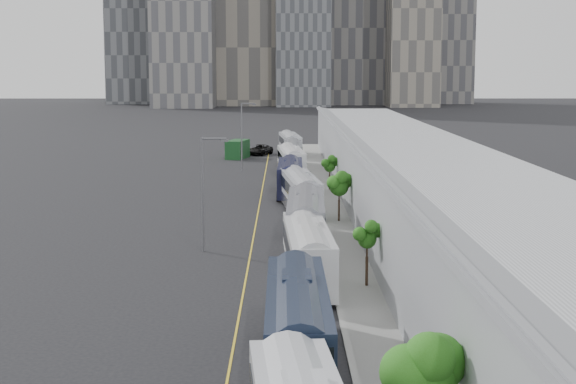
{
  "coord_description": "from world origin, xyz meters",
  "views": [
    {
      "loc": [
        1.02,
        -19.89,
        13.6
      ],
      "look_at": [
        1.35,
        56.21,
        3.0
      ],
      "focal_mm": 55.0,
      "sensor_mm": 36.0,
      "label": 1
    }
  ],
  "objects_px": {
    "bus_8": "(290,146)",
    "bus_3": "(306,224)",
    "bus_6": "(291,165)",
    "bus_1": "(297,332)",
    "bus_2": "(308,258)",
    "bus_7": "(293,157)",
    "shipping_container": "(238,149)",
    "bus_5": "(290,180)",
    "bus_4": "(301,196)",
    "street_lamp_near": "(205,186)",
    "suv": "(260,150)",
    "street_lamp_far": "(243,132)"
  },
  "relations": [
    {
      "from": "bus_6",
      "to": "bus_4",
      "type": "bearing_deg",
      "value": -92.3
    },
    {
      "from": "bus_6",
      "to": "bus_8",
      "type": "xyz_separation_m",
      "value": [
        0.05,
        28.0,
        -0.09
      ]
    },
    {
      "from": "bus_7",
      "to": "street_lamp_far",
      "type": "xyz_separation_m",
      "value": [
        -6.76,
        -3.19,
        3.7
      ]
    },
    {
      "from": "shipping_container",
      "to": "bus_1",
      "type": "bearing_deg",
      "value": -71.7
    },
    {
      "from": "bus_4",
      "to": "bus_7",
      "type": "bearing_deg",
      "value": 85.01
    },
    {
      "from": "bus_2",
      "to": "suv",
      "type": "height_order",
      "value": "bus_2"
    },
    {
      "from": "bus_2",
      "to": "bus_5",
      "type": "height_order",
      "value": "bus_2"
    },
    {
      "from": "bus_3",
      "to": "suv",
      "type": "xyz_separation_m",
      "value": [
        -5.62,
        73.79,
        -0.89
      ]
    },
    {
      "from": "bus_2",
      "to": "bus_6",
      "type": "bearing_deg",
      "value": 88.36
    },
    {
      "from": "bus_2",
      "to": "bus_5",
      "type": "xyz_separation_m",
      "value": [
        -0.86,
        40.02,
        -0.02
      ]
    },
    {
      "from": "bus_7",
      "to": "shipping_container",
      "type": "relative_size",
      "value": 2.29
    },
    {
      "from": "bus_5",
      "to": "bus_8",
      "type": "xyz_separation_m",
      "value": [
        0.28,
        43.61,
        -0.04
      ]
    },
    {
      "from": "bus_3",
      "to": "street_lamp_far",
      "type": "xyz_separation_m",
      "value": [
        -7.23,
        51.68,
        3.56
      ]
    },
    {
      "from": "street_lamp_near",
      "to": "street_lamp_far",
      "type": "relative_size",
      "value": 0.94
    },
    {
      "from": "bus_1",
      "to": "bus_2",
      "type": "xyz_separation_m",
      "value": [
        0.92,
        16.25,
        -0.09
      ]
    },
    {
      "from": "bus_7",
      "to": "street_lamp_far",
      "type": "relative_size",
      "value": 1.4
    },
    {
      "from": "bus_7",
      "to": "street_lamp_far",
      "type": "height_order",
      "value": "street_lamp_far"
    },
    {
      "from": "bus_8",
      "to": "street_lamp_far",
      "type": "height_order",
      "value": "street_lamp_far"
    },
    {
      "from": "bus_7",
      "to": "bus_6",
      "type": "bearing_deg",
      "value": -91.26
    },
    {
      "from": "bus_1",
      "to": "street_lamp_near",
      "type": "bearing_deg",
      "value": 103.7
    },
    {
      "from": "bus_5",
      "to": "bus_7",
      "type": "height_order",
      "value": "bus_5"
    },
    {
      "from": "bus_5",
      "to": "bus_4",
      "type": "bearing_deg",
      "value": -84.77
    },
    {
      "from": "bus_1",
      "to": "shipping_container",
      "type": "distance_m",
      "value": 96.78
    },
    {
      "from": "bus_1",
      "to": "bus_5",
      "type": "height_order",
      "value": "bus_1"
    },
    {
      "from": "bus_1",
      "to": "street_lamp_near",
      "type": "relative_size",
      "value": 1.62
    },
    {
      "from": "bus_2",
      "to": "suv",
      "type": "distance_m",
      "value": 86.06
    },
    {
      "from": "bus_3",
      "to": "bus_7",
      "type": "bearing_deg",
      "value": 92.04
    },
    {
      "from": "street_lamp_far",
      "to": "suv",
      "type": "relative_size",
      "value": 1.55
    },
    {
      "from": "bus_2",
      "to": "bus_4",
      "type": "bearing_deg",
      "value": 87.58
    },
    {
      "from": "bus_7",
      "to": "suv",
      "type": "distance_m",
      "value": 19.62
    },
    {
      "from": "bus_8",
      "to": "suv",
      "type": "bearing_deg",
      "value": 150.37
    },
    {
      "from": "bus_4",
      "to": "bus_7",
      "type": "relative_size",
      "value": 1.05
    },
    {
      "from": "bus_6",
      "to": "bus_8",
      "type": "height_order",
      "value": "bus_6"
    },
    {
      "from": "bus_5",
      "to": "bus_3",
      "type": "bearing_deg",
      "value": -87.12
    },
    {
      "from": "bus_7",
      "to": "street_lamp_near",
      "type": "height_order",
      "value": "street_lamp_near"
    },
    {
      "from": "bus_1",
      "to": "street_lamp_near",
      "type": "distance_m",
      "value": 27.26
    },
    {
      "from": "bus_5",
      "to": "bus_6",
      "type": "height_order",
      "value": "bus_6"
    },
    {
      "from": "bus_5",
      "to": "street_lamp_far",
      "type": "height_order",
      "value": "street_lamp_far"
    },
    {
      "from": "bus_4",
      "to": "street_lamp_far",
      "type": "xyz_separation_m",
      "value": [
        -7.13,
        35.6,
        3.65
      ]
    },
    {
      "from": "bus_7",
      "to": "shipping_container",
      "type": "bearing_deg",
      "value": 122.74
    },
    {
      "from": "bus_2",
      "to": "street_lamp_far",
      "type": "xyz_separation_m",
      "value": [
        -7.07,
        63.77,
        3.64
      ]
    },
    {
      "from": "bus_1",
      "to": "suv",
      "type": "distance_m",
      "value": 102.23
    },
    {
      "from": "bus_6",
      "to": "bus_2",
      "type": "bearing_deg",
      "value": -93.09
    },
    {
      "from": "shipping_container",
      "to": "bus_6",
      "type": "bearing_deg",
      "value": -58.15
    },
    {
      "from": "bus_1",
      "to": "bus_7",
      "type": "xyz_separation_m",
      "value": [
        0.61,
        83.21,
        -0.14
      ]
    },
    {
      "from": "bus_6",
      "to": "bus_8",
      "type": "distance_m",
      "value": 28.0
    },
    {
      "from": "bus_7",
      "to": "street_lamp_far",
      "type": "distance_m",
      "value": 8.34
    },
    {
      "from": "bus_8",
      "to": "bus_3",
      "type": "bearing_deg",
      "value": -94.27
    },
    {
      "from": "bus_2",
      "to": "bus_6",
      "type": "relative_size",
      "value": 0.98
    },
    {
      "from": "bus_6",
      "to": "street_lamp_near",
      "type": "relative_size",
      "value": 1.58
    }
  ]
}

